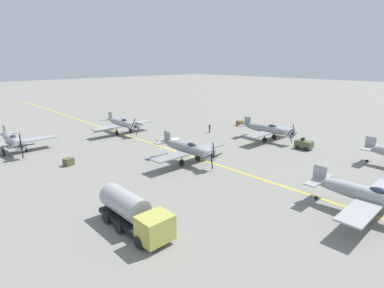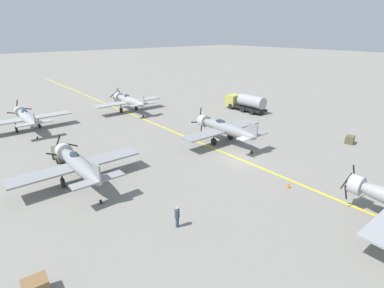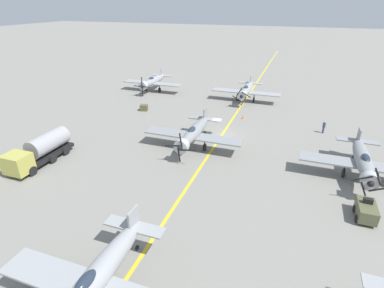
% 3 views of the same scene
% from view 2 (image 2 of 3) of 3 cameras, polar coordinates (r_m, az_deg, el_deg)
% --- Properties ---
extents(ground_plane, '(400.00, 400.00, 0.00)m').
position_cam_2_polar(ground_plane, '(34.10, 9.21, -2.92)').
color(ground_plane, gray).
extents(taxiway_stripe, '(0.30, 160.00, 0.01)m').
position_cam_2_polar(taxiway_stripe, '(34.10, 9.21, -2.92)').
color(taxiway_stripe, yellow).
rests_on(taxiway_stripe, ground).
extents(airplane_far_center, '(12.00, 9.98, 3.65)m').
position_cam_2_polar(airplane_far_center, '(54.23, -11.88, 8.09)').
color(airplane_far_center, '#96999B').
rests_on(airplane_far_center, ground).
extents(airplane_far_left, '(12.00, 9.98, 3.76)m').
position_cam_2_polar(airplane_far_left, '(48.72, -28.99, 4.47)').
color(airplane_far_left, '#97999C').
rests_on(airplane_far_left, ground).
extents(airplane_mid_left, '(12.00, 9.98, 3.66)m').
position_cam_2_polar(airplane_mid_left, '(29.65, -20.85, -3.60)').
color(airplane_mid_left, gray).
rests_on(airplane_mid_left, ground).
extents(airplane_mid_center, '(12.00, 9.98, 3.79)m').
position_cam_2_polar(airplane_mid_center, '(38.08, 6.22, 3.03)').
color(airplane_mid_center, gray).
rests_on(airplane_mid_center, ground).
extents(fuel_tanker, '(2.67, 8.00, 2.98)m').
position_cam_2_polar(fuel_tanker, '(54.81, 10.16, 7.80)').
color(fuel_tanker, black).
rests_on(fuel_tanker, ground).
extents(tow_tractor, '(1.57, 2.60, 1.79)m').
position_cam_2_polar(tow_tractor, '(36.34, -23.66, -1.61)').
color(tow_tractor, '#515638').
rests_on(tow_tractor, ground).
extents(ground_crew_walking, '(0.37, 0.37, 1.71)m').
position_cam_2_polar(ground_crew_walking, '(22.43, -2.84, -13.55)').
color(ground_crew_walking, '#334256').
rests_on(ground_crew_walking, ground).
extents(supply_crate_by_tanker, '(1.38, 1.24, 0.98)m').
position_cam_2_polar(supply_crate_by_tanker, '(43.26, 27.86, 0.73)').
color(supply_crate_by_tanker, brown).
rests_on(supply_crate_by_tanker, ground).
extents(supply_crate_mid_lane, '(1.35, 1.15, 1.08)m').
position_cam_2_polar(supply_crate_mid_lane, '(19.85, -27.60, -23.20)').
color(supply_crate_mid_lane, brown).
rests_on(supply_crate_mid_lane, ground).
extents(traffic_cone, '(0.36, 0.36, 0.55)m').
position_cam_2_polar(traffic_cone, '(29.12, 17.90, -7.47)').
color(traffic_cone, orange).
rests_on(traffic_cone, ground).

